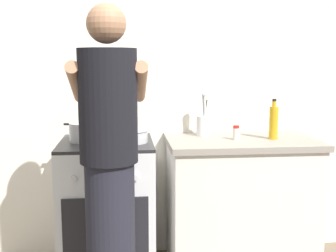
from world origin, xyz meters
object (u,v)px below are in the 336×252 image
(spice_bottle, at_px, (236,133))
(person, at_px, (109,169))
(oil_bottle, at_px, (274,122))
(mixing_bowl, at_px, (128,135))
(pot, at_px, (84,132))
(utensil_crock, at_px, (204,123))
(stove_range, at_px, (108,208))

(spice_bottle, height_order, person, person)
(oil_bottle, height_order, person, person)
(mixing_bowl, bearing_deg, pot, 169.26)
(mixing_bowl, distance_m, spice_bottle, 0.71)
(mixing_bowl, height_order, utensil_crock, utensil_crock)
(mixing_bowl, height_order, oil_bottle, oil_bottle)
(spice_bottle, relative_size, person, 0.06)
(stove_range, distance_m, mixing_bowl, 0.52)
(pot, relative_size, utensil_crock, 0.84)
(oil_bottle, bearing_deg, mixing_bowl, -179.17)
(person, bearing_deg, pot, 106.98)
(pot, distance_m, spice_bottle, 0.99)
(stove_range, relative_size, person, 0.53)
(mixing_bowl, relative_size, oil_bottle, 1.00)
(spice_bottle, xyz_separation_m, oil_bottle, (0.25, 0.01, 0.07))
(mixing_bowl, bearing_deg, utensil_crock, 19.39)
(person, bearing_deg, stove_range, 93.90)
(pot, distance_m, utensil_crock, 0.82)
(pot, bearing_deg, mixing_bowl, -10.74)
(pot, height_order, oil_bottle, oil_bottle)
(pot, height_order, mixing_bowl, pot)
(spice_bottle, bearing_deg, utensil_crock, 136.20)
(utensil_crock, height_order, spice_bottle, utensil_crock)
(spice_bottle, bearing_deg, pot, 177.42)
(utensil_crock, bearing_deg, spice_bottle, -43.80)
(mixing_bowl, height_order, person, person)
(utensil_crock, distance_m, spice_bottle, 0.26)
(pot, distance_m, person, 0.62)
(pot, xyz_separation_m, person, (0.18, -0.58, -0.10))
(spice_bottle, distance_m, oil_bottle, 0.26)
(utensil_crock, bearing_deg, person, -131.27)
(oil_bottle, bearing_deg, person, -152.97)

